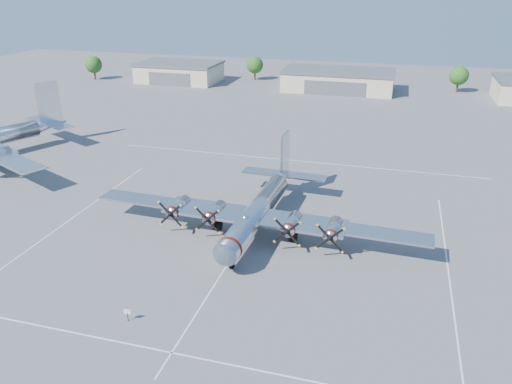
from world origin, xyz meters
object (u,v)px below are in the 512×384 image
(hangar_west, at_px, (179,72))
(info_placard, at_px, (127,313))
(hangar_center, at_px, (338,80))
(main_bomber_b29, at_px, (259,229))
(tree_east, at_px, (459,76))
(tree_far_west, at_px, (94,65))
(tree_west, at_px, (255,65))

(hangar_west, distance_m, info_placard, 108.82)
(hangar_center, relative_size, main_bomber_b29, 0.74)
(hangar_center, bearing_deg, info_placard, -93.00)
(tree_east, distance_m, info_placard, 113.05)
(tree_far_west, distance_m, info_placard, 116.92)
(tree_east, height_order, info_placard, tree_east)
(main_bomber_b29, xyz_separation_m, info_placard, (-6.36, -19.63, 0.84))
(hangar_center, bearing_deg, tree_west, 162.18)
(tree_far_west, xyz_separation_m, info_placard, (64.69, -97.34, -3.38))
(tree_far_west, relative_size, tree_east, 1.00)
(tree_west, bearing_deg, info_placard, -79.79)
(info_placard, bearing_deg, hangar_center, 79.47)
(tree_west, distance_m, info_placard, 111.15)
(tree_west, relative_size, main_bomber_b29, 0.17)
(hangar_west, relative_size, main_bomber_b29, 0.58)
(main_bomber_b29, distance_m, info_placard, 20.65)
(hangar_west, xyz_separation_m, tree_east, (75.00, 6.04, 1.51))
(main_bomber_b29, bearing_deg, tree_far_west, 134.76)
(main_bomber_b29, bearing_deg, tree_east, 74.06)
(tree_far_west, height_order, info_placard, tree_far_west)
(hangar_west, height_order, tree_east, tree_east)
(tree_west, height_order, main_bomber_b29, tree_west)
(info_placard, bearing_deg, main_bomber_b29, 64.51)
(hangar_west, distance_m, main_bomber_b29, 93.80)
(tree_far_west, height_order, tree_east, same)
(main_bomber_b29, bearing_deg, hangar_center, 93.06)
(tree_far_west, xyz_separation_m, tree_east, (100.00, 10.00, 0.00))
(hangar_center, xyz_separation_m, main_bomber_b29, (1.05, -81.68, -2.71))
(tree_far_west, bearing_deg, main_bomber_b29, -47.57)
(tree_west, bearing_deg, hangar_center, -17.82)
(tree_west, height_order, info_placard, tree_west)
(hangar_west, bearing_deg, tree_far_west, -170.99)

